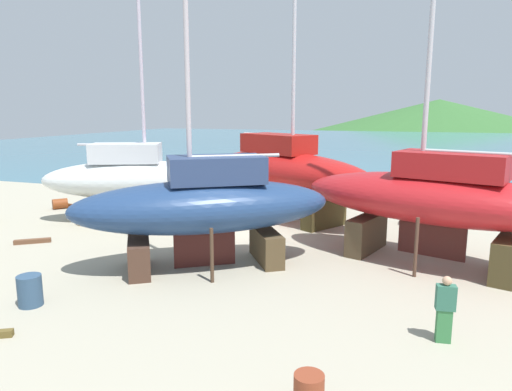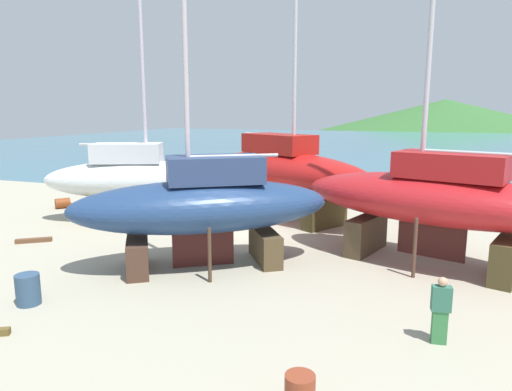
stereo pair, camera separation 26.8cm
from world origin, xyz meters
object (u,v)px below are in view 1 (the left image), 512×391
object	(u,v)px
sailboat_mid_port	(435,199)
worker	(445,308)
sailboat_small_center	(205,205)
barrel_tar_black	(60,204)
sailboat_large_starboard	(136,178)
barrel_rust_far	(408,218)
barrel_by_slipway	(30,291)
sailboat_far_slipway	(284,170)

from	to	relation	value
sailboat_mid_port	worker	distance (m)	6.18
sailboat_small_center	barrel_tar_black	world-z (taller)	sailboat_small_center
sailboat_large_starboard	barrel_rust_far	distance (m)	13.49
sailboat_large_starboard	sailboat_small_center	bearing A→B (deg)	-63.10
sailboat_mid_port	sailboat_small_center	xyz separation A→B (m)	(-7.53, -2.91, -0.19)
sailboat_small_center	barrel_by_slipway	distance (m)	5.95
sailboat_large_starboard	barrel_rust_far	bearing A→B (deg)	-8.00
sailboat_far_slipway	barrel_tar_black	bearing A→B (deg)	-140.10
sailboat_mid_port	sailboat_large_starboard	size ratio (longest dim) A/B	0.89
barrel_rust_far	barrel_tar_black	size ratio (longest dim) A/B	1.03
worker	barrel_rust_far	xyz separation A→B (m)	(-1.00, 11.82, -0.53)
sailboat_small_center	worker	world-z (taller)	sailboat_small_center
sailboat_small_center	worker	distance (m)	8.35
sailboat_small_center	barrel_rust_far	world-z (taller)	sailboat_small_center
sailboat_large_starboard	barrel_rust_far	xyz separation A→B (m)	(12.90, 3.53, -1.81)
sailboat_large_starboard	sailboat_far_slipway	xyz separation A→B (m)	(6.79, 2.95, 0.34)
worker	barrel_by_slipway	size ratio (longest dim) A/B	1.85
barrel_tar_black	sailboat_far_slipway	bearing A→B (deg)	9.61
barrel_rust_far	barrel_tar_black	distance (m)	18.70
sailboat_small_center	barrel_tar_black	xyz separation A→B (m)	(-11.86, 6.06, -1.91)
sailboat_mid_port	sailboat_large_starboard	distance (m)	13.98
sailboat_large_starboard	barrel_tar_black	distance (m)	5.97
sailboat_large_starboard	barrel_by_slipway	xyz separation A→B (m)	(3.03, -9.89, -1.69)
sailboat_mid_port	barrel_tar_black	xyz separation A→B (m)	(-19.40, 3.15, -2.09)
sailboat_large_starboard	worker	world-z (taller)	sailboat_large_starboard
sailboat_far_slipway	barrel_by_slipway	distance (m)	13.53
sailboat_large_starboard	barrel_rust_far	world-z (taller)	sailboat_large_starboard
sailboat_small_center	sailboat_large_starboard	bearing A→B (deg)	-73.35
barrel_by_slipway	sailboat_large_starboard	bearing A→B (deg)	107.01
sailboat_small_center	barrel_by_slipway	world-z (taller)	sailboat_small_center
sailboat_mid_port	worker	world-z (taller)	sailboat_mid_port
sailboat_far_slipway	barrel_rust_far	xyz separation A→B (m)	(6.10, 0.58, -2.15)
barrel_by_slipway	barrel_tar_black	bearing A→B (deg)	128.80
sailboat_small_center	barrel_tar_black	size ratio (longest dim) A/B	17.75
sailboat_mid_port	sailboat_large_starboard	world-z (taller)	sailboat_large_starboard
sailboat_small_center	sailboat_far_slipway	world-z (taller)	sailboat_far_slipway
sailboat_far_slipway	worker	size ratio (longest dim) A/B	9.32
sailboat_mid_port	barrel_tar_black	size ratio (longest dim) A/B	19.27
barrel_tar_black	barrel_by_slipway	bearing A→B (deg)	-51.20
sailboat_large_starboard	barrel_tar_black	world-z (taller)	sailboat_large_starboard
sailboat_mid_port	barrel_rust_far	xyz separation A→B (m)	(-0.89, 5.83, -2.06)
barrel_tar_black	barrel_by_slipway	xyz separation A→B (m)	(8.63, -10.74, 0.16)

